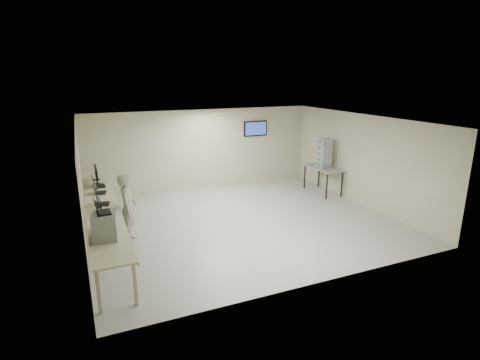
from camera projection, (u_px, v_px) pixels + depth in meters
name	position (u px, v px, depth m)	size (l,w,h in m)	color
room	(243.00, 172.00, 10.08)	(8.01, 7.01, 2.81)	#9D9C96
workbench	(104.00, 211.00, 8.81)	(0.76, 6.00, 0.90)	#C0B490
equipment_box	(105.00, 226.00, 7.10)	(0.44, 0.50, 0.53)	gray
laptop_on_box	(100.00, 210.00, 6.99)	(0.30, 0.36, 0.27)	black
laptop_0	(106.00, 225.00, 7.63)	(0.33, 0.38, 0.27)	black
laptop_1	(103.00, 209.00, 8.53)	(0.38, 0.40, 0.27)	black
laptop_2	(102.00, 202.00, 9.05)	(0.32, 0.37, 0.26)	black
laptop_3	(98.00, 191.00, 9.90)	(0.35, 0.40, 0.28)	black
laptop_4	(97.00, 184.00, 10.49)	(0.35, 0.42, 0.31)	black
monitor_near	(97.00, 175.00, 10.67)	(0.21, 0.47, 0.46)	black
monitor_far	(96.00, 171.00, 11.13)	(0.20, 0.45, 0.44)	black
soldier	(128.00, 208.00, 8.95)	(0.62, 0.41, 1.70)	gray
side_table	(323.00, 169.00, 12.75)	(0.70, 1.51, 0.90)	gray
storage_bins	(324.00, 153.00, 12.59)	(0.38, 0.42, 1.00)	#96A0B1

